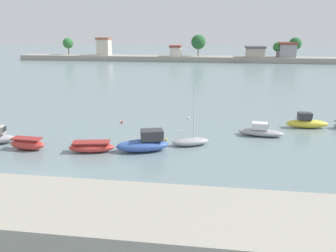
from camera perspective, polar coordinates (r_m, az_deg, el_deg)
The scene contains 12 objects.
ground_plane at distance 26.25m, azimuth -21.45°, elevation -9.46°, with size 400.00×400.00×0.00m, color slate.
moored_boat_1 at distance 34.03m, azimuth -22.40°, elevation -2.78°, with size 3.44×1.42×1.12m.
moored_boat_2 at distance 31.65m, azimuth -12.65°, elevation -3.44°, with size 4.28×2.11×0.98m.
moored_boat_3 at distance 31.10m, azimuth -3.93°, elevation -2.91°, with size 5.11×3.17×1.97m.
moored_boat_4 at distance 32.69m, azimuth 3.77°, elevation -2.53°, with size 3.84×2.54×5.87m.
moored_boat_5 at distance 36.77m, azimuth 15.19°, elevation -0.85°, with size 4.80×2.14×1.40m.
moored_boat_6 at distance 41.34m, azimuth 22.10°, elevation 0.56°, with size 4.68×1.54×1.75m.
mooring_buoy_1 at distance 42.30m, azimuth 3.44°, elevation 1.38°, with size 0.28×0.28×0.28m, color white.
mooring_buoy_2 at distance 34.06m, azimuth -0.32°, elevation -2.25°, with size 0.25×0.25×0.25m, color yellow.
mooring_buoy_3 at distance 40.62m, azimuth -7.71°, elevation 0.64°, with size 0.27×0.27×0.27m, color red.
mooring_buoy_4 at distance 44.86m, azimuth 21.04°, elevation 1.25°, with size 0.40×0.40×0.40m, color orange.
distant_shoreline at distance 118.18m, azimuth 3.38°, elevation 11.70°, with size 112.11×8.21×8.77m.
Camera 1 is at (12.48, -20.42, 10.78)m, focal length 36.57 mm.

